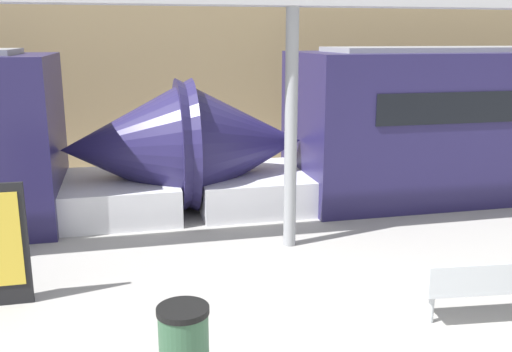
{
  "coord_description": "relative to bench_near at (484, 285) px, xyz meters",
  "views": [
    {
      "loc": [
        -2.34,
        -4.16,
        3.42
      ],
      "look_at": [
        -0.47,
        3.84,
        1.4
      ],
      "focal_mm": 40.0,
      "sensor_mm": 36.0,
      "label": 1
    }
  ],
  "objects": [
    {
      "name": "station_wall",
      "position": [
        -1.8,
        9.69,
        2.01
      ],
      "size": [
        56.0,
        0.2,
        5.0
      ],
      "primitive_type": "cube",
      "color": "tan",
      "rests_on": "ground_plane"
    },
    {
      "name": "support_column_near",
      "position": [
        -1.53,
        3.11,
        1.44
      ],
      "size": [
        0.21,
        0.21,
        3.86
      ],
      "primitive_type": "cylinder",
      "color": "gray",
      "rests_on": "ground_plane"
    },
    {
      "name": "bench_near",
      "position": [
        0.0,
        0.0,
        0.0
      ],
      "size": [
        1.56,
        0.59,
        0.81
      ],
      "rotation": [
        0.0,
        0.0,
        -0.1
      ],
      "color": "#ADB2B7",
      "rests_on": "ground_plane"
    },
    {
      "name": "trash_bin",
      "position": [
        -3.7,
        -0.66,
        -0.02
      ],
      "size": [
        0.5,
        0.5,
        0.95
      ],
      "color": "#2D5138",
      "rests_on": "ground_plane"
    }
  ]
}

